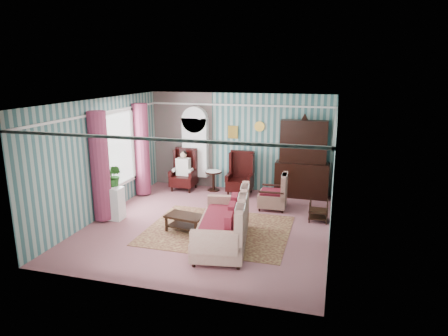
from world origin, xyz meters
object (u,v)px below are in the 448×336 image
(wingback_right, at_px, (240,174))
(plant_stand, at_px, (112,203))
(bookcase, at_px, (195,152))
(seated_woman, at_px, (184,171))
(floral_armchair, at_px, (273,189))
(nest_table, at_px, (318,211))
(round_side_table, at_px, (214,181))
(sofa, at_px, (222,225))
(dresser_hutch, at_px, (303,157))
(wingback_left, at_px, (183,170))
(coffee_table, at_px, (185,223))

(wingback_right, bearing_deg, plant_stand, -132.84)
(bookcase, relative_size, seated_woman, 1.90)
(seated_woman, xyz_separation_m, floral_armchair, (2.86, -0.95, -0.06))
(bookcase, xyz_separation_m, wingback_right, (1.50, -0.39, -0.50))
(nest_table, relative_size, plant_stand, 0.68)
(nest_table, bearing_deg, round_side_table, 151.80)
(wingback_right, distance_m, sofa, 3.51)
(bookcase, bearing_deg, nest_table, -26.92)
(floral_armchair, bearing_deg, nest_table, -118.41)
(dresser_hutch, bearing_deg, seated_woman, -175.59)
(wingback_left, bearing_deg, sofa, -57.59)
(nest_table, xyz_separation_m, coffee_table, (-2.87, -1.44, -0.08))
(wingback_left, relative_size, seated_woman, 1.06)
(plant_stand, bearing_deg, coffee_table, -6.77)
(bookcase, height_order, plant_stand, bookcase)
(nest_table, bearing_deg, bookcase, 153.08)
(dresser_hutch, height_order, floral_armchair, dresser_hutch)
(coffee_table, bearing_deg, plant_stand, 173.23)
(round_side_table, bearing_deg, sofa, -70.16)
(dresser_hutch, xyz_separation_m, round_side_table, (-2.60, -0.12, -0.88))
(nest_table, height_order, floral_armchair, floral_armchair)
(seated_woman, relative_size, coffee_table, 1.38)
(seated_woman, relative_size, nest_table, 2.19)
(dresser_hutch, distance_m, seated_woman, 3.56)
(coffee_table, bearing_deg, dresser_hutch, 54.74)
(round_side_table, relative_size, floral_armchair, 0.56)
(dresser_hutch, xyz_separation_m, sofa, (-1.29, -3.75, -0.72))
(wingback_right, relative_size, coffee_table, 1.46)
(wingback_left, xyz_separation_m, round_side_table, (0.90, 0.15, -0.33))
(bookcase, relative_size, dresser_hutch, 0.95)
(bookcase, relative_size, sofa, 1.00)
(dresser_hutch, bearing_deg, nest_table, -72.61)
(coffee_table, bearing_deg, bookcase, 105.68)
(round_side_table, relative_size, plant_stand, 0.75)
(wingback_right, relative_size, sofa, 0.56)
(wingback_right, xyz_separation_m, nest_table, (2.32, -1.55, -0.35))
(wingback_right, distance_m, plant_stand, 3.76)
(wingback_left, height_order, floral_armchair, wingback_left)
(seated_woman, bearing_deg, floral_armchair, -18.38)
(dresser_hutch, relative_size, coffee_table, 2.76)
(round_side_table, xyz_separation_m, plant_stand, (-1.70, -2.90, 0.10))
(floral_armchair, bearing_deg, round_side_table, 58.66)
(round_side_table, height_order, sofa, sofa)
(bookcase, height_order, wingback_left, bookcase)
(dresser_hutch, distance_m, wingback_left, 3.55)
(bookcase, relative_size, nest_table, 4.15)
(sofa, height_order, floral_armchair, floral_armchair)
(dresser_hutch, distance_m, sofa, 4.03)
(wingback_right, bearing_deg, dresser_hutch, 8.77)
(bookcase, distance_m, wingback_left, 0.68)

